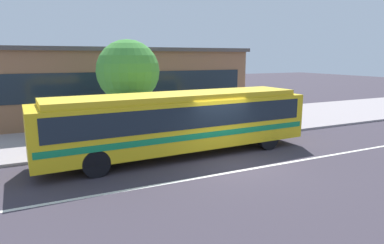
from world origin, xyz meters
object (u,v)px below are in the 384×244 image
Objects in this scene: transit_bus at (179,119)px; pedestrian_waiting_near_sign at (145,124)px; bus_stop_sign at (254,105)px; street_tree_near_stop at (128,72)px.

pedestrian_waiting_near_sign is at bearing 115.85° from transit_bus.
pedestrian_waiting_near_sign is 0.70× the size of bus_stop_sign.
street_tree_near_stop is at bearing 165.76° from bus_stop_sign.
bus_stop_sign is (5.24, 1.87, 0.08)m from transit_bus.
street_tree_near_stop is (-6.44, 1.63, 1.82)m from bus_stop_sign.
bus_stop_sign is at bearing 19.64° from transit_bus.
pedestrian_waiting_near_sign is (-0.93, 1.92, -0.47)m from transit_bus.
street_tree_near_stop reaches higher than transit_bus.
bus_stop_sign is at bearing -0.49° from pedestrian_waiting_near_sign.
transit_bus is 2.41× the size of street_tree_near_stop.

